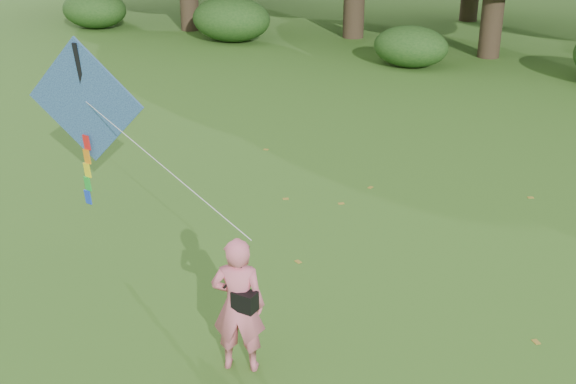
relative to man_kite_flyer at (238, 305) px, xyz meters
The scene contains 6 objects.
ground 1.06m from the man_kite_flyer, 123.08° to the left, with size 100.00×100.00×0.00m, color #265114.
man_kite_flyer is the anchor object (origin of this frame).
crossbody_bag 0.17m from the man_kite_flyer, 14.61° to the right, with size 0.43×0.20×0.73m.
flying_kite 4.82m from the man_kite_flyer, 156.27° to the left, with size 5.51×2.12×3.01m.
shrub_band 18.02m from the man_kite_flyer, 93.11° to the left, with size 39.15×3.22×1.88m.
fallen_leaves 5.18m from the man_kite_flyer, 93.03° to the left, with size 9.21×11.17×0.01m.
Camera 1 is at (4.71, -6.96, 5.87)m, focal length 45.00 mm.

